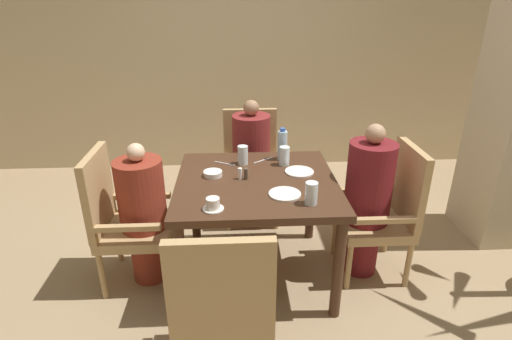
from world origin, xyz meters
TOP-DOWN VIEW (x-y plane):
  - ground_plane at (0.00, 0.00)m, footprint 16.00×16.00m
  - wall_back at (0.00, 2.14)m, footprint 8.00×0.06m
  - dining_table at (0.00, 0.00)m, footprint 1.07×1.04m
  - chair_left_side at (-0.92, 0.00)m, footprint 0.49×0.48m
  - diner_in_left_chair at (-0.78, 0.00)m, footprint 0.32×0.32m
  - chair_far_side at (0.00, 0.91)m, footprint 0.48×0.49m
  - diner_in_far_chair at (-0.00, 0.76)m, footprint 0.32×0.32m
  - chair_right_side at (0.92, 0.00)m, footprint 0.49×0.48m
  - diner_in_right_chair at (0.78, 0.00)m, footprint 0.32×0.32m
  - chair_near_corner at (-0.21, -0.91)m, footprint 0.48×0.49m
  - plate_main_left at (0.16, -0.23)m, footprint 0.20×0.20m
  - plate_main_right at (0.31, 0.11)m, footprint 0.20×0.20m
  - teacup_with_saucer at (-0.27, -0.39)m, footprint 0.12×0.12m
  - bowl_small at (-0.30, 0.08)m, footprint 0.13×0.13m
  - water_bottle at (0.22, 0.36)m, footprint 0.07×0.07m
  - glass_tall_near at (0.30, -0.36)m, footprint 0.07×0.07m
  - glass_tall_mid at (0.22, 0.25)m, footprint 0.07×0.07m
  - glass_tall_far at (-0.08, 0.28)m, footprint 0.07×0.07m
  - salt_shaker at (-0.11, 0.02)m, footprint 0.03×0.03m
  - pepper_shaker at (-0.07, 0.02)m, footprint 0.03×0.03m
  - fork_beside_plate at (-0.20, 0.29)m, footprint 0.16×0.09m
  - knife_beside_plate at (0.08, 0.35)m, footprint 0.15×0.12m

SIDE VIEW (x-z plane):
  - ground_plane at x=0.00m, z-range 0.00..0.00m
  - chair_left_side at x=-0.92m, z-range 0.02..1.00m
  - chair_far_side at x=0.00m, z-range 0.02..1.00m
  - chair_right_side at x=0.92m, z-range 0.02..1.00m
  - chair_near_corner at x=-0.21m, z-range 0.02..1.00m
  - diner_in_left_chair at x=-0.78m, z-range 0.01..1.05m
  - diner_in_far_chair at x=0.00m, z-range 0.01..1.14m
  - diner_in_right_chair at x=0.78m, z-range 0.01..1.15m
  - dining_table at x=0.00m, z-range 0.28..1.04m
  - fork_beside_plate at x=-0.20m, z-range 0.76..0.77m
  - knife_beside_plate at x=0.08m, z-range 0.76..0.77m
  - plate_main_left at x=0.16m, z-range 0.76..0.77m
  - plate_main_right at x=0.31m, z-range 0.76..0.77m
  - bowl_small at x=-0.30m, z-range 0.76..0.80m
  - teacup_with_saucer at x=-0.27m, z-range 0.76..0.83m
  - pepper_shaker at x=-0.07m, z-range 0.76..0.84m
  - salt_shaker at x=-0.11m, z-range 0.76..0.84m
  - glass_tall_near at x=0.30m, z-range 0.76..0.90m
  - glass_tall_mid at x=0.22m, z-range 0.76..0.90m
  - glass_tall_far at x=-0.08m, z-range 0.76..0.90m
  - water_bottle at x=0.22m, z-range 0.75..1.00m
  - wall_back at x=0.00m, z-range 0.00..2.80m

